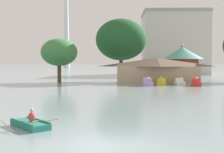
{
  "coord_description": "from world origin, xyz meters",
  "views": [
    {
      "loc": [
        0.66,
        -14.32,
        3.88
      ],
      "look_at": [
        -0.18,
        24.37,
        2.16
      ],
      "focal_mm": 48.88,
      "sensor_mm": 36.0,
      "label": 1
    }
  ],
  "objects_px": {
    "boathouse": "(157,70)",
    "green_roof_pavilion": "(182,61)",
    "pedal_boat_yellow": "(162,82)",
    "shoreline_tree_tall_left": "(59,52)",
    "rowboat_with_rower": "(30,124)",
    "background_building_block": "(174,43)",
    "shoreline_tree_mid": "(121,40)",
    "pedal_boat_white": "(179,82)",
    "pedal_boat_red": "(196,83)",
    "pedal_boat_lavender": "(147,83)"
  },
  "relations": [
    {
      "from": "boathouse",
      "to": "background_building_block",
      "type": "bearing_deg",
      "value": 75.99
    },
    {
      "from": "rowboat_with_rower",
      "to": "pedal_boat_lavender",
      "type": "xyz_separation_m",
      "value": [
        10.22,
        33.98,
        0.32
      ]
    },
    {
      "from": "rowboat_with_rower",
      "to": "background_building_block",
      "type": "distance_m",
      "value": 92.52
    },
    {
      "from": "pedal_boat_lavender",
      "to": "shoreline_tree_mid",
      "type": "bearing_deg",
      "value": -163.04
    },
    {
      "from": "pedal_boat_yellow",
      "to": "shoreline_tree_mid",
      "type": "height_order",
      "value": "shoreline_tree_mid"
    },
    {
      "from": "pedal_boat_yellow",
      "to": "pedal_boat_red",
      "type": "xyz_separation_m",
      "value": [
        5.55,
        -2.34,
        0.07
      ]
    },
    {
      "from": "pedal_boat_red",
      "to": "boathouse",
      "type": "height_order",
      "value": "boathouse"
    },
    {
      "from": "pedal_boat_lavender",
      "to": "green_roof_pavilion",
      "type": "distance_m",
      "value": 19.81
    },
    {
      "from": "pedal_boat_yellow",
      "to": "boathouse",
      "type": "distance_m",
      "value": 5.11
    },
    {
      "from": "pedal_boat_red",
      "to": "green_roof_pavilion",
      "type": "relative_size",
      "value": 0.28
    },
    {
      "from": "shoreline_tree_tall_left",
      "to": "background_building_block",
      "type": "bearing_deg",
      "value": 55.78
    },
    {
      "from": "pedal_boat_yellow",
      "to": "green_roof_pavilion",
      "type": "xyz_separation_m",
      "value": [
        6.68,
        14.95,
        3.77
      ]
    },
    {
      "from": "rowboat_with_rower",
      "to": "green_roof_pavilion",
      "type": "relative_size",
      "value": 0.34
    },
    {
      "from": "pedal_boat_white",
      "to": "green_roof_pavilion",
      "type": "xyz_separation_m",
      "value": [
        3.66,
        15.48,
        3.77
      ]
    },
    {
      "from": "pedal_boat_lavender",
      "to": "pedal_boat_yellow",
      "type": "xyz_separation_m",
      "value": [
        2.72,
        2.08,
        -0.04
      ]
    },
    {
      "from": "pedal_boat_red",
      "to": "green_roof_pavilion",
      "type": "height_order",
      "value": "green_roof_pavilion"
    },
    {
      "from": "pedal_boat_red",
      "to": "green_roof_pavilion",
      "type": "xyz_separation_m",
      "value": [
        1.13,
        17.3,
        3.7
      ]
    },
    {
      "from": "rowboat_with_rower",
      "to": "shoreline_tree_tall_left",
      "type": "distance_m",
      "value": 43.67
    },
    {
      "from": "pedal_boat_yellow",
      "to": "shoreline_tree_tall_left",
      "type": "height_order",
      "value": "shoreline_tree_tall_left"
    },
    {
      "from": "pedal_boat_red",
      "to": "shoreline_tree_mid",
      "type": "xyz_separation_m",
      "value": [
        -12.67,
        13.37,
        8.28
      ]
    },
    {
      "from": "pedal_boat_yellow",
      "to": "pedal_boat_white",
      "type": "height_order",
      "value": "pedal_boat_yellow"
    },
    {
      "from": "pedal_boat_lavender",
      "to": "pedal_boat_white",
      "type": "bearing_deg",
      "value": 103.57
    },
    {
      "from": "pedal_boat_white",
      "to": "pedal_boat_lavender",
      "type": "bearing_deg",
      "value": -79.2
    },
    {
      "from": "pedal_boat_red",
      "to": "background_building_block",
      "type": "relative_size",
      "value": 0.13
    },
    {
      "from": "pedal_boat_lavender",
      "to": "shoreline_tree_tall_left",
      "type": "height_order",
      "value": "shoreline_tree_tall_left"
    },
    {
      "from": "pedal_boat_lavender",
      "to": "shoreline_tree_tall_left",
      "type": "relative_size",
      "value": 0.31
    },
    {
      "from": "rowboat_with_rower",
      "to": "shoreline_tree_mid",
      "type": "distance_m",
      "value": 48.22
    },
    {
      "from": "pedal_boat_white",
      "to": "shoreline_tree_mid",
      "type": "height_order",
      "value": "shoreline_tree_mid"
    },
    {
      "from": "pedal_boat_white",
      "to": "pedal_boat_red",
      "type": "relative_size",
      "value": 1.08
    },
    {
      "from": "pedal_boat_red",
      "to": "rowboat_with_rower",
      "type": "bearing_deg",
      "value": -17.62
    },
    {
      "from": "rowboat_with_rower",
      "to": "green_roof_pavilion",
      "type": "xyz_separation_m",
      "value": [
        19.62,
        51.02,
        4.05
      ]
    },
    {
      "from": "shoreline_tree_mid",
      "to": "background_building_block",
      "type": "bearing_deg",
      "value": 65.71
    },
    {
      "from": "boathouse",
      "to": "green_roof_pavilion",
      "type": "distance_m",
      "value": 12.57
    },
    {
      "from": "rowboat_with_rower",
      "to": "shoreline_tree_mid",
      "type": "height_order",
      "value": "shoreline_tree_mid"
    },
    {
      "from": "shoreline_tree_mid",
      "to": "background_building_block",
      "type": "distance_m",
      "value": 45.56
    },
    {
      "from": "pedal_boat_red",
      "to": "boathouse",
      "type": "xyz_separation_m",
      "value": [
        -5.88,
        7.0,
        2.0
      ]
    },
    {
      "from": "pedal_boat_white",
      "to": "green_roof_pavilion",
      "type": "relative_size",
      "value": 0.31
    },
    {
      "from": "shoreline_tree_tall_left",
      "to": "green_roof_pavilion",
      "type": "bearing_deg",
      "value": 17.44
    },
    {
      "from": "pedal_boat_white",
      "to": "background_building_block",
      "type": "bearing_deg",
      "value": 166.43
    },
    {
      "from": "boathouse",
      "to": "green_roof_pavilion",
      "type": "height_order",
      "value": "green_roof_pavilion"
    },
    {
      "from": "pedal_boat_lavender",
      "to": "pedal_boat_red",
      "type": "xyz_separation_m",
      "value": [
        8.27,
        -0.26,
        0.02
      ]
    },
    {
      "from": "pedal_boat_white",
      "to": "pedal_boat_yellow",
      "type": "bearing_deg",
      "value": -104.21
    },
    {
      "from": "rowboat_with_rower",
      "to": "green_roof_pavilion",
      "type": "height_order",
      "value": "green_roof_pavilion"
    },
    {
      "from": "pedal_boat_lavender",
      "to": "rowboat_with_rower",
      "type": "bearing_deg",
      "value": -18.33
    },
    {
      "from": "background_building_block",
      "to": "pedal_boat_yellow",
      "type": "bearing_deg",
      "value": -102.46
    },
    {
      "from": "pedal_boat_yellow",
      "to": "pedal_boat_lavender",
      "type": "bearing_deg",
      "value": -42.71
    },
    {
      "from": "rowboat_with_rower",
      "to": "pedal_boat_lavender",
      "type": "distance_m",
      "value": 35.49
    },
    {
      "from": "green_roof_pavilion",
      "to": "background_building_block",
      "type": "height_order",
      "value": "background_building_block"
    },
    {
      "from": "green_roof_pavilion",
      "to": "background_building_block",
      "type": "relative_size",
      "value": 0.45
    },
    {
      "from": "rowboat_with_rower",
      "to": "background_building_block",
      "type": "height_order",
      "value": "background_building_block"
    }
  ]
}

